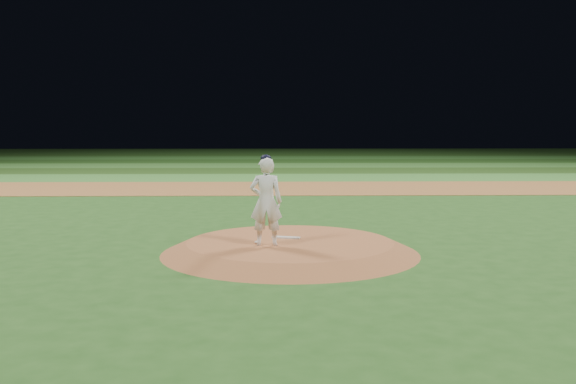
{
  "coord_description": "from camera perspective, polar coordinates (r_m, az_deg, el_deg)",
  "views": [
    {
      "loc": [
        -0.34,
        -13.51,
        2.73
      ],
      "look_at": [
        0.0,
        2.0,
        1.1
      ],
      "focal_mm": 40.0,
      "sensor_mm": 36.0,
      "label": 1
    }
  ],
  "objects": [
    {
      "name": "pitcher_on_mound",
      "position": [
        13.14,
        -1.96,
        -0.81
      ],
      "size": [
        0.67,
        0.45,
        1.88
      ],
      "color": "white",
      "rests_on": "pitchers_mound"
    },
    {
      "name": "outfield_stripe_1",
      "position": [
        38.11,
        -0.75,
        1.9
      ],
      "size": [
        70.0,
        5.0,
        0.02
      ],
      "primitive_type": "cube",
      "color": "#234716",
      "rests_on": "ground"
    },
    {
      "name": "outfield_stripe_0",
      "position": [
        33.13,
        -0.67,
        1.28
      ],
      "size": [
        70.0,
        5.0,
        0.02
      ],
      "primitive_type": "cube",
      "color": "#38792C",
      "rests_on": "ground"
    },
    {
      "name": "outfield_stripe_5",
      "position": [
        58.08,
        -0.93,
        3.31
      ],
      "size": [
        70.0,
        5.0,
        0.02
      ],
      "primitive_type": "cube",
      "color": "#214917",
      "rests_on": "ground"
    },
    {
      "name": "outfield_stripe_4",
      "position": [
        53.08,
        -0.9,
        3.06
      ],
      "size": [
        70.0,
        5.0,
        0.02
      ],
      "primitive_type": "cube",
      "color": "#2C6324",
      "rests_on": "ground"
    },
    {
      "name": "ground",
      "position": [
        13.79,
        0.18,
        -5.42
      ],
      "size": [
        120.0,
        120.0,
        0.0
      ],
      "primitive_type": "plane",
      "color": "#24501A",
      "rests_on": "ground"
    },
    {
      "name": "pitching_rubber",
      "position": [
        14.12,
        -0.17,
        -4.06
      ],
      "size": [
        0.64,
        0.31,
        0.03
      ],
      "primitive_type": "cube",
      "rotation": [
        0.0,
        0.0,
        -0.26
      ],
      "color": "silver",
      "rests_on": "pitchers_mound"
    },
    {
      "name": "outfield_stripe_3",
      "position": [
        48.09,
        -0.86,
        2.75
      ],
      "size": [
        70.0,
        5.0,
        0.02
      ],
      "primitive_type": "cube",
      "color": "#1E4516",
      "rests_on": "ground"
    },
    {
      "name": "rosin_bag",
      "position": [
        13.49,
        -2.77,
        -4.47
      ],
      "size": [
        0.11,
        0.11,
        0.06
      ],
      "primitive_type": "ellipsoid",
      "color": "white",
      "rests_on": "pitchers_mound"
    },
    {
      "name": "pitchers_mound",
      "position": [
        13.76,
        0.18,
        -4.91
      ],
      "size": [
        5.5,
        5.5,
        0.25
      ],
      "primitive_type": "cone",
      "color": "#9F5B31",
      "rests_on": "ground"
    },
    {
      "name": "outfield_stripe_2",
      "position": [
        43.1,
        -0.81,
        2.38
      ],
      "size": [
        70.0,
        5.0,
        0.02
      ],
      "primitive_type": "cube",
      "color": "#346E28",
      "rests_on": "ground"
    },
    {
      "name": "infield_dirt_band",
      "position": [
        27.65,
        -0.55,
        0.35
      ],
      "size": [
        70.0,
        6.0,
        0.02
      ],
      "primitive_type": "cube",
      "color": "#97602E",
      "rests_on": "ground"
    }
  ]
}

